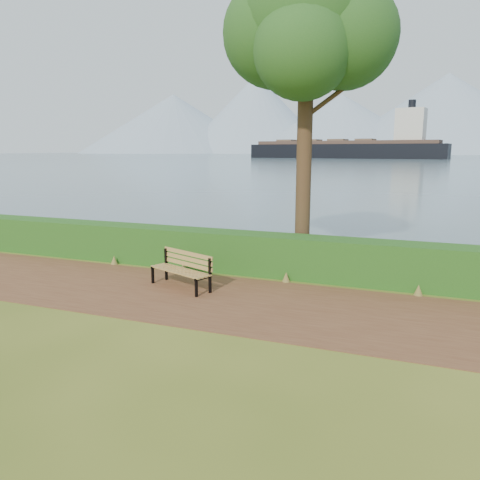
% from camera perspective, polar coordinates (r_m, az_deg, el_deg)
% --- Properties ---
extents(ground, '(140.00, 140.00, 0.00)m').
position_cam_1_polar(ground, '(9.78, -6.79, -7.28)').
color(ground, '#465919').
rests_on(ground, ground).
extents(path, '(40.00, 3.40, 0.01)m').
position_cam_1_polar(path, '(10.03, -5.99, -6.77)').
color(path, brown).
rests_on(path, ground).
extents(hedge, '(32.00, 0.85, 1.00)m').
position_cam_1_polar(hedge, '(11.93, -1.04, -1.39)').
color(hedge, '#174212').
rests_on(hedge, ground).
extents(water, '(700.00, 510.00, 0.00)m').
position_cam_1_polar(water, '(268.26, 20.34, 9.61)').
color(water, '#445A6E').
rests_on(water, ground).
extents(mountains, '(585.00, 190.00, 70.00)m').
position_cam_1_polar(mountains, '(415.21, 19.65, 13.71)').
color(mountains, '#849AB0').
rests_on(mountains, ground).
extents(bench, '(1.67, 1.04, 0.81)m').
position_cam_1_polar(bench, '(10.54, -6.96, -3.32)').
color(bench, black).
rests_on(bench, ground).
extents(tree, '(4.20, 3.52, 8.07)m').
position_cam_1_polar(tree, '(12.24, 8.16, 24.79)').
color(tree, '#372516').
rests_on(tree, ground).
extents(cargo_ship, '(72.66, 21.59, 21.79)m').
position_cam_1_polar(cargo_ship, '(179.04, 13.37, 10.70)').
color(cargo_ship, black).
rests_on(cargo_ship, ground).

